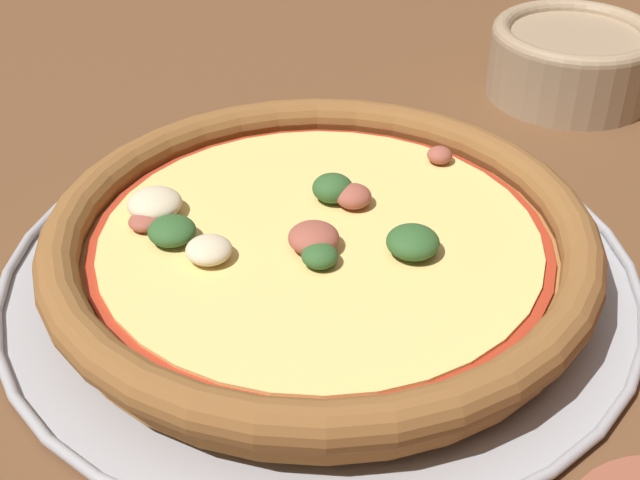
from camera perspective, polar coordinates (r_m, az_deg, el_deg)
name	(u,v)px	position (r m, az deg, el deg)	size (l,w,h in m)	color
ground_plane	(320,277)	(0.52, 0.00, -2.36)	(3.00, 3.00, 0.00)	brown
pizza_tray	(320,271)	(0.52, 0.00, -2.02)	(0.37, 0.37, 0.01)	#9E9EA3
pizza	(319,242)	(0.50, -0.05, -0.10)	(0.31, 0.31, 0.04)	#A86B33
bowl_near	(572,58)	(0.74, 15.84, 11.14)	(0.13, 0.13, 0.06)	#9E8466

